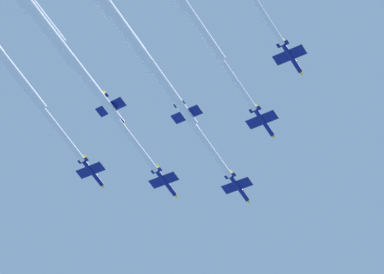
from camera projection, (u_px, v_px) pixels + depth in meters
jet_lead at (128, 35)px, 218.71m from camera, size 45.67×69.24×4.51m
jet_port_inner at (48, 31)px, 217.80m from camera, size 45.64×68.08×4.57m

